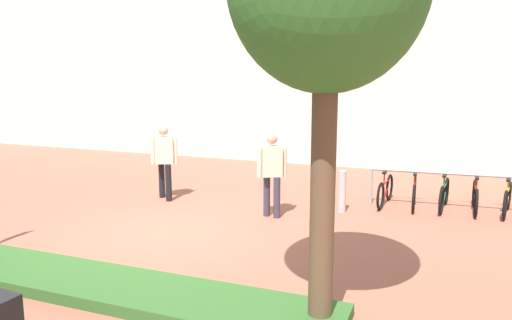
{
  "coord_description": "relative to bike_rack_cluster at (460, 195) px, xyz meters",
  "views": [
    {
      "loc": [
        4.77,
        -7.58,
        2.93
      ],
      "look_at": [
        0.85,
        2.42,
        1.03
      ],
      "focal_mm": 34.96,
      "sensor_mm": 36.0,
      "label": 1
    }
  ],
  "objects": [
    {
      "name": "person_shirt_blue",
      "position": [
        -3.58,
        -1.9,
        0.64
      ],
      "size": [
        0.54,
        0.41,
        1.72
      ],
      "color": "#383342",
      "rests_on": "ground"
    },
    {
      "name": "bike_rack_cluster",
      "position": [
        0.0,
        0.0,
        0.0
      ],
      "size": [
        3.75,
        1.74,
        0.83
      ],
      "color": "#99999E",
      "rests_on": "ground"
    },
    {
      "name": "ground_plane",
      "position": [
        -5.05,
        -3.63,
        -0.35
      ],
      "size": [
        60.0,
        60.0,
        0.0
      ],
      "primitive_type": "plane",
      "color": "#9E5B47"
    },
    {
      "name": "building_facade",
      "position": [
        -5.05,
        4.62,
        4.65
      ],
      "size": [
        28.0,
        1.2,
        10.0
      ],
      "primitive_type": "cube",
      "color": "silver",
      "rests_on": "ground"
    },
    {
      "name": "planter_strip",
      "position": [
        -4.72,
        -6.07,
        -0.27
      ],
      "size": [
        7.0,
        1.1,
        0.16
      ],
      "primitive_type": "cube",
      "color": "#336028",
      "rests_on": "ground"
    },
    {
      "name": "bollard_steel",
      "position": [
        -2.31,
        -1.05,
        0.1
      ],
      "size": [
        0.16,
        0.16,
        0.9
      ],
      "primitive_type": "cylinder",
      "color": "#ADADB2",
      "rests_on": "ground"
    },
    {
      "name": "person_shirt_white",
      "position": [
        -6.38,
        -1.46,
        0.64
      ],
      "size": [
        0.55,
        0.4,
        1.72
      ],
      "color": "black",
      "rests_on": "ground"
    }
  ]
}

